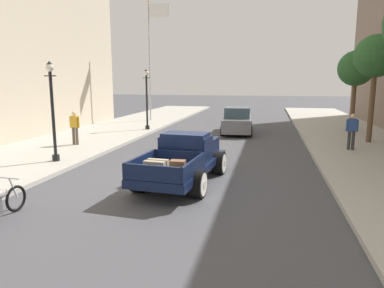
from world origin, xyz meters
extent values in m
plane|color=#47474C|center=(0.00, 0.00, 0.00)|extent=(140.00, 140.00, 0.00)
cube|color=#0F1938|center=(-0.06, -0.17, 0.54)|extent=(2.18, 5.03, 0.24)
cube|color=#0F1938|center=(-0.03, 0.18, 1.06)|extent=(1.65, 1.23, 0.80)
cube|color=#0F1938|center=(-0.03, 0.13, 1.52)|extent=(1.51, 1.06, 0.12)
cube|color=#3D4C5B|center=(0.02, 0.75, 1.22)|extent=(1.32, 0.15, 0.44)
cube|color=#0F1938|center=(0.09, 1.48, 0.92)|extent=(1.44, 1.61, 0.52)
cube|color=silver|center=(0.16, 2.27, 0.90)|extent=(0.69, 0.16, 0.47)
cube|color=#0F1938|center=(-0.18, -1.56, 0.68)|extent=(1.87, 2.24, 0.04)
cube|color=#0F1938|center=(-0.98, -1.49, 0.90)|extent=(0.26, 2.10, 0.44)
cube|color=#0F1938|center=(0.63, -1.63, 0.90)|extent=(0.26, 2.10, 0.44)
cube|color=#0F1938|center=(-0.26, -2.57, 0.90)|extent=(1.62, 0.22, 0.44)
cube|color=#0F1938|center=(-0.09, -0.56, 0.90)|extent=(1.62, 0.22, 0.44)
cylinder|color=black|center=(-0.83, 1.25, 0.40)|extent=(0.43, 0.83, 0.80)
cylinder|color=silver|center=(-1.02, 1.27, 0.40)|extent=(0.07, 0.65, 0.66)
cylinder|color=silver|center=(-1.03, 1.27, 0.40)|extent=(0.04, 0.24, 0.24)
cylinder|color=black|center=(0.96, 1.10, 0.40)|extent=(0.43, 0.83, 0.80)
cylinder|color=silver|center=(1.14, 1.08, 0.40)|extent=(0.07, 0.65, 0.66)
cylinder|color=silver|center=(1.15, 1.08, 0.40)|extent=(0.04, 0.24, 0.24)
cylinder|color=black|center=(-1.07, -1.43, 0.40)|extent=(0.43, 0.83, 0.80)
cylinder|color=silver|center=(-1.25, -1.42, 0.40)|extent=(0.07, 0.65, 0.66)
cylinder|color=silver|center=(-1.26, -1.42, 0.40)|extent=(0.04, 0.24, 0.24)
cylinder|color=black|center=(0.72, -1.59, 0.40)|extent=(0.43, 0.83, 0.80)
cylinder|color=silver|center=(0.91, -1.60, 0.40)|extent=(0.07, 0.65, 0.66)
cylinder|color=silver|center=(0.92, -1.61, 0.40)|extent=(0.04, 0.24, 0.24)
cube|color=gray|center=(-0.39, -1.90, 0.90)|extent=(0.64, 0.49, 0.40)
cube|color=#3D2D1E|center=(-0.39, -1.90, 0.90)|extent=(0.62, 0.10, 0.42)
cube|color=brown|center=(0.07, -1.28, 0.84)|extent=(0.45, 0.33, 0.28)
torus|color=black|center=(-3.54, -3.58, 0.33)|extent=(0.11, 0.67, 0.67)
cylinder|color=silver|center=(-3.54, -3.64, 0.64)|extent=(0.06, 0.26, 0.58)
cylinder|color=silver|center=(-3.55, -3.76, 0.91)|extent=(0.62, 0.07, 0.04)
cube|color=slate|center=(0.69, 11.19, 0.61)|extent=(1.98, 4.40, 0.80)
cube|color=#384C5B|center=(0.70, 11.04, 1.33)|extent=(1.64, 2.09, 0.64)
cylinder|color=black|center=(-0.21, 12.43, 0.33)|extent=(0.26, 0.67, 0.66)
cylinder|color=black|center=(1.44, 12.53, 0.33)|extent=(0.26, 0.67, 0.66)
cylinder|color=black|center=(-0.05, 9.85, 0.33)|extent=(0.26, 0.67, 0.66)
cylinder|color=black|center=(1.60, 9.95, 0.33)|extent=(0.26, 0.67, 0.66)
cylinder|color=brown|center=(-6.77, 4.61, 0.58)|extent=(0.14, 0.14, 0.86)
cylinder|color=brown|center=(-6.59, 4.61, 0.58)|extent=(0.14, 0.14, 0.86)
cube|color=gold|center=(-6.68, 4.61, 1.29)|extent=(0.36, 0.22, 0.56)
cylinder|color=gold|center=(-6.90, 4.61, 1.26)|extent=(0.09, 0.09, 0.54)
cylinder|color=gold|center=(-6.46, 4.61, 1.26)|extent=(0.09, 0.09, 0.54)
sphere|color=beige|center=(-6.68, 4.61, 1.69)|extent=(0.22, 0.22, 0.22)
cylinder|color=#333338|center=(6.24, 6.09, 0.58)|extent=(0.14, 0.14, 0.86)
cylinder|color=#333338|center=(6.42, 6.09, 0.58)|extent=(0.14, 0.14, 0.86)
cube|color=#2D4C93|center=(6.33, 6.09, 1.29)|extent=(0.36, 0.22, 0.56)
cylinder|color=#2D4C93|center=(6.11, 6.09, 1.26)|extent=(0.09, 0.09, 0.54)
cylinder|color=#2D4C93|center=(6.55, 6.09, 1.26)|extent=(0.09, 0.09, 0.54)
sphere|color=beige|center=(6.33, 6.09, 1.69)|extent=(0.22, 0.22, 0.22)
cylinder|color=black|center=(-5.52, 1.17, 0.27)|extent=(0.28, 0.28, 0.24)
cylinder|color=black|center=(-5.52, 1.17, 1.99)|extent=(0.12, 0.12, 3.20)
cylinder|color=black|center=(-5.52, 1.17, 3.44)|extent=(0.50, 0.04, 0.04)
sphere|color=silver|center=(-5.52, 1.17, 3.75)|extent=(0.32, 0.32, 0.32)
cone|color=black|center=(-5.52, 1.17, 3.93)|extent=(0.24, 0.24, 0.14)
cylinder|color=black|center=(-5.08, 10.70, 0.27)|extent=(0.28, 0.28, 0.24)
cylinder|color=black|center=(-5.08, 10.70, 1.99)|extent=(0.12, 0.12, 3.20)
cylinder|color=black|center=(-5.08, 10.70, 3.44)|extent=(0.50, 0.04, 0.04)
sphere|color=silver|center=(-5.08, 10.70, 3.75)|extent=(0.32, 0.32, 0.32)
cone|color=black|center=(-5.08, 10.70, 3.93)|extent=(0.24, 0.24, 0.14)
cylinder|color=#B2B2B7|center=(-6.63, 15.87, 4.65)|extent=(0.12, 0.12, 9.00)
sphere|color=gold|center=(-6.63, 15.87, 9.23)|extent=(0.16, 0.16, 0.16)
cube|color=silver|center=(-5.77, 15.87, 8.50)|extent=(1.60, 0.03, 1.00)
cylinder|color=brown|center=(7.69, 8.47, 1.91)|extent=(0.26, 0.26, 3.52)
sphere|color=#285628|center=(7.69, 8.47, 4.46)|extent=(2.11, 2.11, 2.11)
cylinder|color=brown|center=(7.69, 12.49, 1.68)|extent=(0.26, 0.26, 3.06)
sphere|color=#285628|center=(7.69, 12.49, 4.01)|extent=(2.14, 2.14, 2.14)
camera|label=1|loc=(2.59, -10.91, 3.25)|focal=32.92mm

